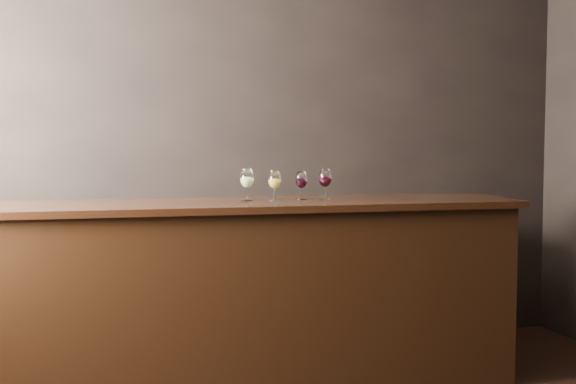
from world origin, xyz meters
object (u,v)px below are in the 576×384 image
object	(u,v)px
bar_counter	(253,298)
glass_red_b	(325,178)
back_bar_shelf	(291,288)
glass_white	(247,179)
glass_amber	(275,181)
glass_red_a	(301,180)

from	to	relation	value
bar_counter	glass_red_b	xyz separation A→B (m)	(0.45, 0.00, 0.71)
back_bar_shelf	bar_counter	bearing A→B (deg)	-124.24
bar_counter	glass_red_b	distance (m)	0.84
back_bar_shelf	glass_white	distance (m)	1.08
bar_counter	back_bar_shelf	distance (m)	0.74
bar_counter	glass_white	bearing A→B (deg)	139.16
glass_amber	glass_white	bearing A→B (deg)	165.53
bar_counter	glass_red_b	world-z (taller)	glass_red_b
glass_red_a	glass_red_b	distance (m)	0.15
glass_white	bar_counter	bearing A→B (deg)	-44.35
glass_white	glass_red_b	bearing A→B (deg)	-2.95
glass_white	glass_amber	bearing A→B (deg)	-14.47
bar_counter	back_bar_shelf	size ratio (longest dim) A/B	1.20
back_bar_shelf	glass_red_a	distance (m)	0.97
back_bar_shelf	glass_white	size ratio (longest dim) A/B	13.23
glass_red_b	bar_counter	bearing A→B (deg)	-179.57
glass_red_b	glass_amber	bearing A→B (deg)	-177.17
glass_amber	glass_red_b	xyz separation A→B (m)	(0.32, 0.02, 0.01)
glass_red_b	glass_white	bearing A→B (deg)	177.05
back_bar_shelf	glass_red_a	xyz separation A→B (m)	(-0.10, -0.57, 0.78)
bar_counter	glass_red_a	world-z (taller)	glass_red_a
bar_counter	glass_red_a	bearing A→B (deg)	10.18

